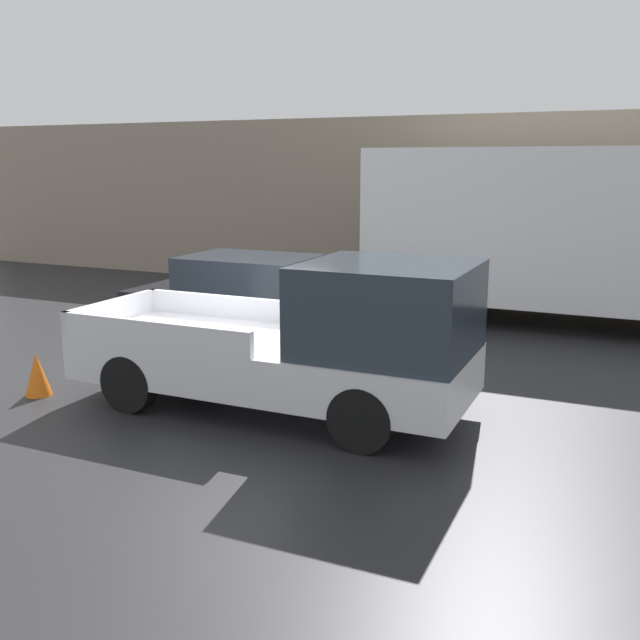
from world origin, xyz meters
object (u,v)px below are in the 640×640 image
object	(u,v)px
pickup_truck	(308,343)
delivery_truck	(548,232)
car	(247,296)
traffic_cone	(37,374)

from	to	relation	value
pickup_truck	delivery_truck	world-z (taller)	delivery_truck
pickup_truck	car	distance (m)	4.41
car	delivery_truck	xyz separation A→B (m)	(4.88, 3.33, 1.07)
car	pickup_truck	bearing A→B (deg)	-49.87
pickup_truck	traffic_cone	distance (m)	3.88
pickup_truck	car	world-z (taller)	pickup_truck
traffic_cone	delivery_truck	bearing A→B (deg)	52.64
car	traffic_cone	distance (m)	4.34
car	delivery_truck	size ratio (longest dim) A/B	0.55
car	traffic_cone	world-z (taller)	car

